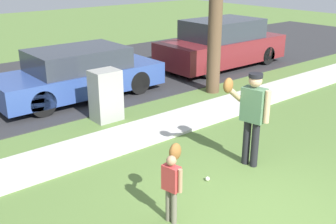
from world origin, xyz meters
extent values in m
plane|color=#567538|center=(0.00, 3.50, 0.00)|extent=(48.00, 48.00, 0.00)
cube|color=beige|center=(0.00, 3.60, 0.03)|extent=(36.00, 1.20, 0.06)
cube|color=#2D2D30|center=(0.00, 8.60, 0.01)|extent=(36.00, 6.80, 0.02)
cylinder|color=black|center=(1.20, 1.13, 0.43)|extent=(0.14, 0.14, 0.85)
cylinder|color=black|center=(1.17, 1.30, 0.43)|extent=(0.14, 0.14, 0.85)
cube|color=#4C7251|center=(1.18, 1.21, 1.16)|extent=(0.30, 0.45, 0.60)
sphere|color=tan|center=(1.18, 1.21, 1.59)|extent=(0.23, 0.23, 0.23)
cylinder|color=black|center=(1.18, 1.21, 1.68)|extent=(0.24, 0.24, 0.07)
cylinder|color=tan|center=(1.23, 0.96, 1.17)|extent=(0.10, 0.10, 0.57)
cylinder|color=tan|center=(0.88, 1.42, 1.37)|extent=(0.53, 0.20, 0.41)
ellipsoid|color=brown|center=(0.69, 1.38, 1.56)|extent=(0.24, 0.18, 0.26)
cylinder|color=#6B6656|center=(-1.04, 0.84, 0.26)|extent=(0.08, 0.08, 0.52)
cylinder|color=#6B6656|center=(-1.02, 0.74, 0.26)|extent=(0.08, 0.08, 0.52)
cube|color=#B73838|center=(-1.03, 0.79, 0.70)|extent=(0.18, 0.27, 0.37)
sphere|color=#A87A5B|center=(-1.03, 0.79, 0.97)|extent=(0.14, 0.14, 0.14)
cylinder|color=#A87A5B|center=(-0.90, 0.97, 0.83)|extent=(0.32, 0.12, 0.25)
ellipsoid|color=brown|center=(-0.79, 0.99, 0.95)|extent=(0.24, 0.18, 0.26)
cylinder|color=#A87A5B|center=(-1.00, 0.64, 0.71)|extent=(0.06, 0.06, 0.35)
sphere|color=white|center=(0.18, 1.28, 0.04)|extent=(0.07, 0.07, 0.07)
cube|color=gray|center=(0.37, 4.81, 0.59)|extent=(0.64, 0.52, 1.19)
cylinder|color=brown|center=(3.83, 4.77, 2.39)|extent=(0.38, 0.38, 4.77)
cube|color=#2D478C|center=(0.69, 6.71, 0.50)|extent=(4.50, 1.80, 0.60)
cube|color=#2D333D|center=(0.69, 6.71, 1.07)|extent=(2.48, 1.66, 0.55)
cylinder|color=black|center=(-0.71, 5.92, 0.34)|extent=(0.64, 0.22, 0.64)
cylinder|color=black|center=(-0.71, 7.50, 0.34)|extent=(0.64, 0.22, 0.64)
cylinder|color=black|center=(2.08, 5.92, 0.34)|extent=(0.64, 0.22, 0.64)
cylinder|color=black|center=(2.08, 7.50, 0.34)|extent=(0.64, 0.22, 0.64)
cube|color=maroon|center=(6.18, 6.66, 0.60)|extent=(4.70, 1.90, 0.80)
cube|color=#2D333D|center=(6.18, 6.66, 1.32)|extent=(2.59, 1.75, 0.65)
cylinder|color=black|center=(4.72, 5.82, 0.34)|extent=(0.64, 0.22, 0.64)
cylinder|color=black|center=(4.72, 7.50, 0.34)|extent=(0.64, 0.22, 0.64)
cylinder|color=black|center=(7.64, 5.82, 0.34)|extent=(0.64, 0.22, 0.64)
cylinder|color=black|center=(7.64, 7.50, 0.34)|extent=(0.64, 0.22, 0.64)
camera|label=1|loc=(-4.17, -2.95, 3.47)|focal=43.40mm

